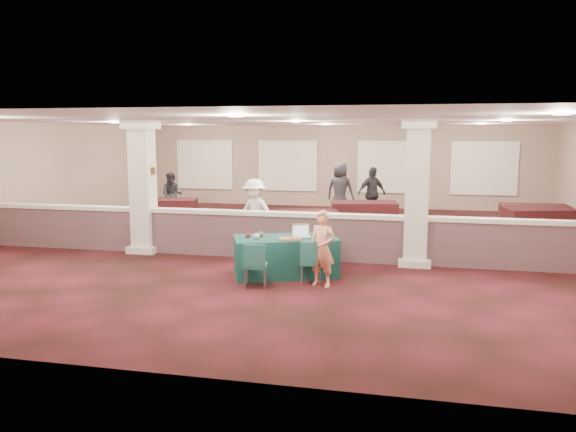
% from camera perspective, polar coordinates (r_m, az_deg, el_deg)
% --- Properties ---
extents(ground, '(16.00, 16.00, 0.00)m').
position_cam_1_polar(ground, '(14.59, 0.83, -3.05)').
color(ground, '#431018').
rests_on(ground, ground).
extents(wall_back, '(16.00, 0.04, 3.20)m').
position_cam_1_polar(wall_back, '(22.23, 5.02, 5.05)').
color(wall_back, gray).
rests_on(wall_back, ground).
extents(wall_front, '(16.00, 0.04, 3.20)m').
position_cam_1_polar(wall_front, '(6.79, -12.94, -2.91)').
color(wall_front, gray).
rests_on(wall_front, ground).
extents(wall_left, '(0.04, 16.00, 3.20)m').
position_cam_1_polar(wall_left, '(17.79, -25.35, 3.42)').
color(wall_left, gray).
rests_on(wall_left, ground).
extents(ceiling, '(16.00, 16.00, 0.02)m').
position_cam_1_polar(ceiling, '(14.30, 0.85, 9.61)').
color(ceiling, silver).
rests_on(ceiling, wall_back).
extents(partition_wall, '(15.60, 0.28, 1.10)m').
position_cam_1_polar(partition_wall, '(13.05, -0.50, -1.89)').
color(partition_wall, brown).
rests_on(partition_wall, ground).
extents(column_left, '(0.72, 0.72, 3.20)m').
position_cam_1_polar(column_left, '(14.10, -14.53, 3.00)').
color(column_left, silver).
rests_on(column_left, ground).
extents(column_right, '(0.72, 0.72, 3.20)m').
position_cam_1_polar(column_right, '(12.57, 12.95, 2.42)').
color(column_right, silver).
rests_on(column_right, ground).
extents(sconce_left, '(0.12, 0.12, 0.18)m').
position_cam_1_polar(sconce_left, '(14.20, -15.59, 4.47)').
color(sconce_left, brown).
rests_on(sconce_left, column_left).
extents(sconce_right, '(0.12, 0.12, 0.18)m').
position_cam_1_polar(sconce_right, '(13.94, -13.55, 4.48)').
color(sconce_right, brown).
rests_on(sconce_right, column_left).
extents(near_table, '(2.30, 1.71, 0.80)m').
position_cam_1_polar(near_table, '(11.56, -0.26, -4.10)').
color(near_table, '#0F3736').
rests_on(near_table, ground).
extents(conf_chair_main, '(0.49, 0.49, 0.86)m').
position_cam_1_polar(conf_chair_main, '(10.84, 2.35, -4.38)').
color(conf_chair_main, '#1B4F50').
rests_on(conf_chair_main, ground).
extents(conf_chair_side, '(0.50, 0.51, 0.87)m').
position_cam_1_polar(conf_chair_side, '(10.57, -3.37, -4.68)').
color(conf_chair_side, '#1B4F50').
rests_on(conf_chair_side, ground).
extents(woman, '(0.60, 0.48, 1.46)m').
position_cam_1_polar(woman, '(10.71, 3.49, -3.32)').
color(woman, '#E89464').
rests_on(woman, ground).
extents(far_table_front_left, '(1.80, 1.13, 0.68)m').
position_cam_1_polar(far_table_front_left, '(16.63, -16.80, -0.80)').
color(far_table_front_left, black).
rests_on(far_table_front_left, ground).
extents(far_table_front_center, '(1.77, 1.19, 0.66)m').
position_cam_1_polar(far_table_front_center, '(16.49, 2.22, -0.56)').
color(far_table_front_center, black).
rests_on(far_table_front_center, ground).
extents(far_table_front_right, '(2.08, 1.38, 0.77)m').
position_cam_1_polar(far_table_front_right, '(17.57, 24.21, -0.55)').
color(far_table_front_right, black).
rests_on(far_table_front_right, ground).
extents(far_table_back_left, '(1.97, 1.32, 0.73)m').
position_cam_1_polar(far_table_back_left, '(19.08, -11.94, 0.61)').
color(far_table_back_left, black).
rests_on(far_table_back_left, ground).
extents(far_table_back_center, '(2.12, 1.32, 0.80)m').
position_cam_1_polar(far_table_back_center, '(17.44, 7.72, 0.11)').
color(far_table_back_center, black).
rests_on(far_table_back_center, ground).
extents(far_table_back_right, '(1.92, 0.97, 0.78)m').
position_cam_1_polar(far_table_back_right, '(18.37, 23.70, -0.15)').
color(far_table_back_right, black).
rests_on(far_table_back_right, ground).
extents(attendee_a, '(0.82, 0.56, 1.56)m').
position_cam_1_polar(attendee_a, '(19.86, -11.68, 2.13)').
color(attendee_a, black).
rests_on(attendee_a, ground).
extents(attendee_b, '(1.20, 0.83, 1.72)m').
position_cam_1_polar(attendee_b, '(14.71, -3.43, 0.43)').
color(attendee_b, silver).
rests_on(attendee_b, ground).
extents(attendee_c, '(1.14, 1.02, 1.78)m').
position_cam_1_polar(attendee_c, '(19.05, 8.51, 2.28)').
color(attendee_c, black).
rests_on(attendee_c, ground).
extents(attendee_d, '(1.02, 0.66, 1.92)m').
position_cam_1_polar(attendee_d, '(19.31, 5.32, 2.62)').
color(attendee_d, black).
rests_on(attendee_d, ground).
extents(laptop_base, '(0.43, 0.36, 0.02)m').
position_cam_1_polar(laptop_base, '(11.48, 1.40, -2.12)').
color(laptop_base, '#B9B9BD').
rests_on(laptop_base, near_table).
extents(laptop_screen, '(0.34, 0.14, 0.24)m').
position_cam_1_polar(laptop_screen, '(11.57, 1.30, -1.38)').
color(laptop_screen, '#B9B9BD').
rests_on(laptop_screen, near_table).
extents(screen_glow, '(0.31, 0.12, 0.21)m').
position_cam_1_polar(screen_glow, '(11.57, 1.30, -1.46)').
color(screen_glow, silver).
rests_on(screen_glow, near_table).
extents(knitting, '(0.52, 0.46, 0.03)m').
position_cam_1_polar(knitting, '(11.22, 0.22, -2.33)').
color(knitting, '#CB6520').
rests_on(knitting, near_table).
extents(yarn_cream, '(0.12, 0.12, 0.12)m').
position_cam_1_polar(yarn_cream, '(11.29, -3.19, -2.05)').
color(yarn_cream, '#F2E0C7').
rests_on(yarn_cream, near_table).
extents(yarn_red, '(0.11, 0.11, 0.11)m').
position_cam_1_polar(yarn_red, '(11.44, -4.08, -1.94)').
color(yarn_red, maroon).
rests_on(yarn_red, near_table).
extents(yarn_grey, '(0.11, 0.11, 0.11)m').
position_cam_1_polar(yarn_grey, '(11.54, -2.76, -1.83)').
color(yarn_grey, '#444549').
rests_on(yarn_grey, near_table).
extents(scissors, '(0.13, 0.08, 0.01)m').
position_cam_1_polar(scissors, '(11.31, 3.52, -2.31)').
color(scissors, red).
rests_on(scissors, near_table).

